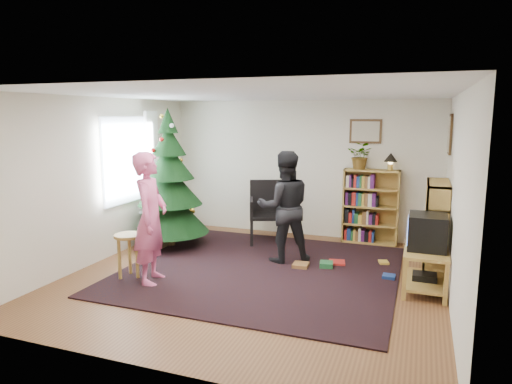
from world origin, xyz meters
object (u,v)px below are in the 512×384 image
(stool, at_px, (128,244))
(person_by_chair, at_px, (284,207))
(christmas_tree, at_px, (170,190))
(bookshelf_right, at_px, (436,226))
(bookshelf_back, at_px, (371,206))
(tv_stand, at_px, (425,265))
(picture_right, at_px, (450,134))
(armchair, at_px, (269,209))
(table_lamp, at_px, (391,159))
(potted_plant, at_px, (361,156))
(crt_tv, at_px, (427,232))
(picture_back, at_px, (366,131))
(person_standing, at_px, (151,218))

(stool, height_order, person_by_chair, person_by_chair)
(christmas_tree, relative_size, bookshelf_right, 1.81)
(christmas_tree, distance_m, bookshelf_back, 3.48)
(bookshelf_right, height_order, tv_stand, bookshelf_right)
(picture_right, height_order, christmas_tree, christmas_tree)
(picture_right, distance_m, armchair, 3.18)
(bookshelf_back, bearing_deg, table_lamp, 0.00)
(tv_stand, bearing_deg, potted_plant, 118.99)
(picture_right, relative_size, crt_tv, 1.18)
(picture_right, xyz_separation_m, bookshelf_back, (-1.17, 0.59, -1.29))
(picture_right, xyz_separation_m, potted_plant, (-1.37, 0.59, -0.41))
(christmas_tree, height_order, stool, christmas_tree)
(picture_back, relative_size, tv_stand, 0.58)
(bookshelf_back, height_order, person_by_chair, person_by_chair)
(picture_right, bearing_deg, bookshelf_right, -102.78)
(tv_stand, relative_size, armchair, 0.87)
(bookshelf_back, height_order, person_standing, person_standing)
(bookshelf_right, xyz_separation_m, stool, (-3.95, -1.78, -0.18))
(tv_stand, bearing_deg, picture_back, 116.42)
(bookshelf_back, height_order, stool, bookshelf_back)
(person_by_chair, bearing_deg, picture_right, 175.90)
(armchair, relative_size, person_standing, 0.62)
(person_by_chair, bearing_deg, christmas_tree, -29.93)
(table_lamp, bearing_deg, person_by_chair, -132.89)
(bookshelf_right, xyz_separation_m, tv_stand, (-0.12, -0.83, -0.34))
(stool, bearing_deg, armchair, 63.42)
(person_standing, bearing_deg, armchair, -32.90)
(picture_back, xyz_separation_m, picture_right, (1.33, -0.73, 0.00))
(picture_back, bearing_deg, bookshelf_right, -47.97)
(picture_back, bearing_deg, armchair, -156.84)
(crt_tv, bearing_deg, person_by_chair, 166.35)
(table_lamp, bearing_deg, picture_right, -34.03)
(armchair, bearing_deg, person_by_chair, -80.50)
(picture_right, height_order, person_by_chair, picture_right)
(picture_back, height_order, bookshelf_right, picture_back)
(bookshelf_back, bearing_deg, christmas_tree, -156.28)
(person_by_chair, distance_m, table_lamp, 2.18)
(picture_back, relative_size, person_by_chair, 0.32)
(bookshelf_back, bearing_deg, potted_plant, 180.00)
(picture_right, xyz_separation_m, armchair, (-2.87, 0.06, -1.36))
(tv_stand, relative_size, potted_plant, 2.02)
(crt_tv, distance_m, potted_plant, 2.43)
(bookshelf_back, bearing_deg, person_by_chair, -126.22)
(crt_tv, bearing_deg, person_standing, -164.30)
(person_standing, relative_size, potted_plant, 3.75)
(table_lamp, bearing_deg, picture_back, 163.34)
(bookshelf_right, xyz_separation_m, crt_tv, (-0.12, -0.83, 0.11))
(tv_stand, height_order, potted_plant, potted_plant)
(christmas_tree, relative_size, armchair, 2.16)
(stool, relative_size, person_by_chair, 0.37)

